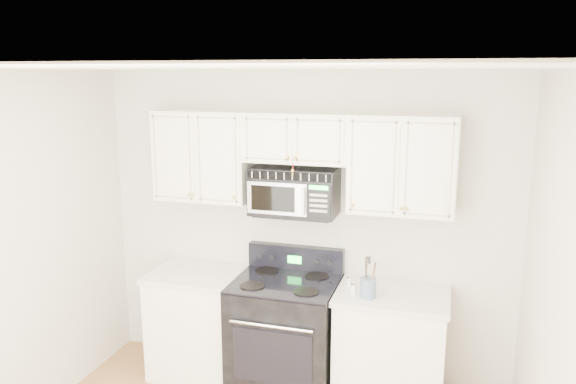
% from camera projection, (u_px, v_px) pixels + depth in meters
% --- Properties ---
extents(room, '(3.51, 3.51, 2.61)m').
position_uv_depth(room, '(221.00, 308.00, 3.10)').
color(room, '#A4673E').
rests_on(room, ground).
extents(base_cabinet_left, '(0.86, 0.65, 0.92)m').
position_uv_depth(base_cabinet_left, '(204.00, 326.00, 4.86)').
color(base_cabinet_left, white).
rests_on(base_cabinet_left, ground).
extents(base_cabinet_right, '(0.86, 0.65, 0.92)m').
position_uv_depth(base_cabinet_right, '(390.00, 352.00, 4.41)').
color(base_cabinet_right, white).
rests_on(base_cabinet_right, ground).
extents(range, '(0.83, 0.75, 1.14)m').
position_uv_depth(range, '(286.00, 333.00, 4.60)').
color(range, black).
rests_on(range, ground).
extents(upper_cabinets, '(2.44, 0.37, 0.75)m').
position_uv_depth(upper_cabinets, '(298.00, 155.00, 4.46)').
color(upper_cabinets, white).
rests_on(upper_cabinets, ground).
extents(microwave, '(0.69, 0.40, 0.38)m').
position_uv_depth(microwave, '(294.00, 191.00, 4.51)').
color(microwave, black).
rests_on(microwave, ground).
extents(utensil_crock, '(0.12, 0.12, 0.32)m').
position_uv_depth(utensil_crock, '(368.00, 287.00, 4.20)').
color(utensil_crock, slate).
rests_on(utensil_crock, base_cabinet_right).
extents(shaker_salt, '(0.04, 0.04, 0.09)m').
position_uv_depth(shaker_salt, '(349.00, 282.00, 4.41)').
color(shaker_salt, silver).
rests_on(shaker_salt, base_cabinet_right).
extents(shaker_pepper, '(0.04, 0.04, 0.09)m').
position_uv_depth(shaker_pepper, '(354.00, 288.00, 4.27)').
color(shaker_pepper, silver).
rests_on(shaker_pepper, base_cabinet_right).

